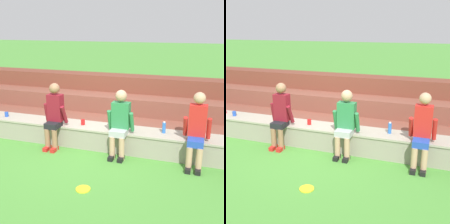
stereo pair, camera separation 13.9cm
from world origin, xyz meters
The scene contains 10 objects.
ground_plane centered at (0.00, 0.00, 0.00)m, with size 80.00×80.00×0.00m, color #4C9338.
stone_seating_wall centered at (0.00, 0.27, 0.25)m, with size 7.77×0.58×0.47m.
brick_bleachers centered at (0.00, 1.79, 0.49)m, with size 8.82×1.81×1.26m.
person_left_of_center centered at (-0.66, -0.02, 0.73)m, with size 0.49×0.52×1.39m.
person_center centered at (0.79, -0.01, 0.72)m, with size 0.53×0.53×1.34m.
person_right_of_center centered at (2.24, 0.00, 0.73)m, with size 0.50×0.59×1.40m.
water_bottle_mid_right centered at (1.61, 0.31, 0.58)m, with size 0.07×0.07×0.24m.
plastic_cup_left_end centered at (-2.07, 0.23, 0.52)m, with size 0.09×0.09×0.11m, color blue.
plastic_cup_right_end centered at (-0.12, 0.25, 0.53)m, with size 0.09×0.09×0.12m, color red.
frisbee centered at (0.60, -1.42, 0.01)m, with size 0.24×0.24×0.02m, color yellow.
Camera 1 is at (2.31, -5.14, 2.53)m, focal length 46.14 mm.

